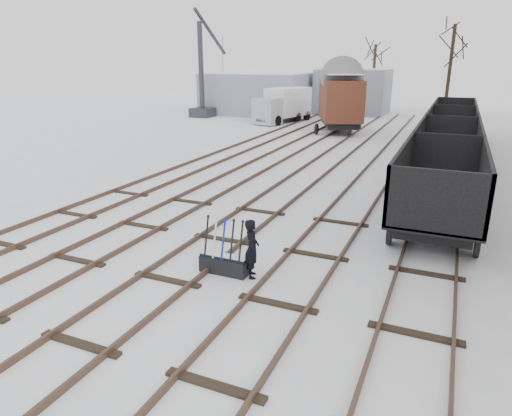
{
  "coord_description": "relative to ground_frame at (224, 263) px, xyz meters",
  "views": [
    {
      "loc": [
        6.24,
        -8.66,
        5.34
      ],
      "look_at": [
        1.15,
        3.0,
        1.2
      ],
      "focal_mm": 32.0,
      "sensor_mm": 36.0,
      "label": 1
    }
  ],
  "objects": [
    {
      "name": "ground",
      "position": [
        -1.12,
        -0.99,
        -0.28
      ],
      "size": [
        120.0,
        120.0,
        0.0
      ],
      "primitive_type": "plane",
      "color": "white",
      "rests_on": "ground"
    },
    {
      "name": "tracks",
      "position": [
        -1.12,
        12.69,
        -0.21
      ],
      "size": [
        13.9,
        52.0,
        0.16
      ],
      "color": "black",
      "rests_on": "ground"
    },
    {
      "name": "shed_left",
      "position": [
        -14.12,
        35.01,
        1.76
      ],
      "size": [
        10.0,
        8.0,
        4.1
      ],
      "color": "gray",
      "rests_on": "ground"
    },
    {
      "name": "shed_right",
      "position": [
        -5.12,
        39.01,
        1.96
      ],
      "size": [
        7.0,
        6.0,
        4.5
      ],
      "color": "gray",
      "rests_on": "ground"
    },
    {
      "name": "ground_frame",
      "position": [
        0.0,
        0.0,
        0.0
      ],
      "size": [
        1.3,
        0.43,
        1.49
      ],
      "rotation": [
        0.0,
        0.0,
        -0.01
      ],
      "color": "black",
      "rests_on": "ground"
    },
    {
      "name": "worker",
      "position": [
        0.75,
        0.1,
        0.5
      ],
      "size": [
        0.59,
        0.68,
        1.56
      ],
      "primitive_type": "imported",
      "rotation": [
        0.0,
        0.0,
        2.04
      ],
      "color": "black",
      "rests_on": "ground"
    },
    {
      "name": "freight_wagon_a",
      "position": [
        4.88,
        5.86,
        0.74
      ],
      "size": [
        2.62,
        6.56,
        2.68
      ],
      "color": "black",
      "rests_on": "ground"
    },
    {
      "name": "freight_wagon_b",
      "position": [
        4.88,
        12.26,
        0.74
      ],
      "size": [
        2.62,
        6.56,
        2.68
      ],
      "color": "black",
      "rests_on": "ground"
    },
    {
      "name": "freight_wagon_c",
      "position": [
        4.88,
        18.66,
        0.74
      ],
      "size": [
        2.62,
        6.56,
        2.68
      ],
      "color": "black",
      "rests_on": "ground"
    },
    {
      "name": "freight_wagon_d",
      "position": [
        4.88,
        25.06,
        0.74
      ],
      "size": [
        2.62,
        6.56,
        2.68
      ],
      "color": "black",
      "rests_on": "ground"
    },
    {
      "name": "box_van_wagon",
      "position": [
        -3.21,
        25.49,
        2.26
      ],
      "size": [
        4.89,
        6.42,
        4.37
      ],
      "rotation": [
        0.0,
        0.0,
        0.37
      ],
      "color": "black",
      "rests_on": "ground"
    },
    {
      "name": "lorry",
      "position": [
        -9.18,
        29.18,
        1.25
      ],
      "size": [
        3.24,
        6.82,
        2.97
      ],
      "rotation": [
        0.0,
        0.0,
        -0.26
      ],
      "color": "black",
      "rests_on": "ground"
    },
    {
      "name": "panel_van",
      "position": [
        -5.04,
        32.68,
        0.75
      ],
      "size": [
        3.3,
        4.89,
        1.98
      ],
      "rotation": [
        0.0,
        0.0,
        0.33
      ],
      "color": "silver",
      "rests_on": "ground"
    },
    {
      "name": "crane",
      "position": [
        -17.8,
        30.0,
        2.31
      ],
      "size": [
        2.02,
        5.75,
        9.87
      ],
      "rotation": [
        0.0,
        0.0,
        -0.03
      ],
      "color": "#292A2E",
      "rests_on": "ground"
    },
    {
      "name": "tree_far_left",
      "position": [
        -3.51,
        41.01,
        3.15
      ],
      "size": [
        0.3,
        0.3,
        6.87
      ],
      "primitive_type": "cylinder",
      "color": "black",
      "rests_on": "ground"
    },
    {
      "name": "tree_far_right",
      "position": [
        4.01,
        34.81,
        3.83
      ],
      "size": [
        0.3,
        0.3,
        8.22
      ],
      "primitive_type": "cylinder",
      "color": "black",
      "rests_on": "ground"
    }
  ]
}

